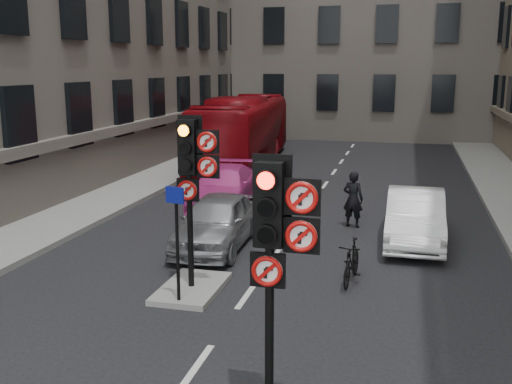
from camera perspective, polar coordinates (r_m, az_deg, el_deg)
The scene contains 11 objects.
pavement_left at distance 21.42m, azimuth -14.79°, elevation -0.77°, with size 3.00×50.00×0.16m, color gray.
centre_island at distance 12.87m, azimuth -6.16°, elevation -9.10°, with size 1.20×2.00×0.12m, color gray.
signal_near at distance 7.69m, azimuth 1.94°, elevation -3.87°, with size 0.91×0.40×3.58m.
signal_far at distance 12.14m, azimuth -6.07°, elevation 2.56°, with size 0.91×0.40×3.58m.
car_silver at distance 15.60m, azimuth -3.76°, elevation -2.80°, with size 1.64×4.07×1.39m, color #97999E.
car_white at distance 16.53m, azimuth 14.91°, elevation -2.33°, with size 1.48×4.23×1.39m, color white.
car_pink at distance 20.20m, azimuth -3.10°, elevation 0.52°, with size 1.83×4.50×1.31m, color #D73F9A.
bus_red at distance 28.47m, azimuth -1.28°, elevation 5.85°, with size 2.70×11.54×3.21m, color maroon.
motorcycle at distance 13.32m, azimuth 9.09°, elevation -6.58°, with size 0.44×1.56×0.94m, color black.
motorcyclist at distance 17.70m, azimuth 9.23°, elevation -0.68°, with size 0.61×0.40×1.66m, color black.
info_sign at distance 11.65m, azimuth -7.58°, elevation -3.41°, with size 0.39×0.16×2.30m.
Camera 1 is at (3.04, -6.24, 4.70)m, focal length 42.00 mm.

